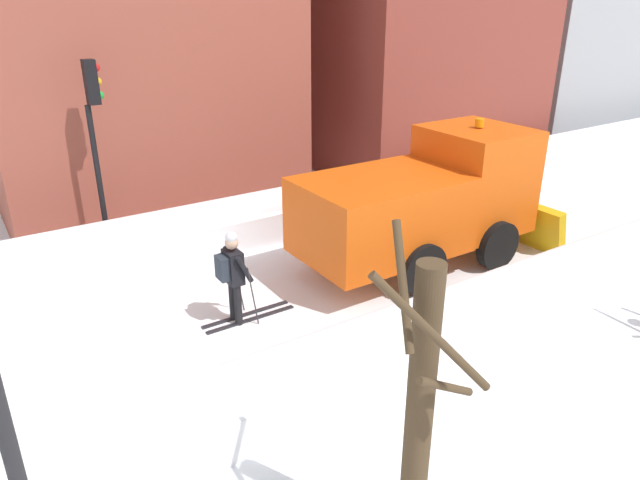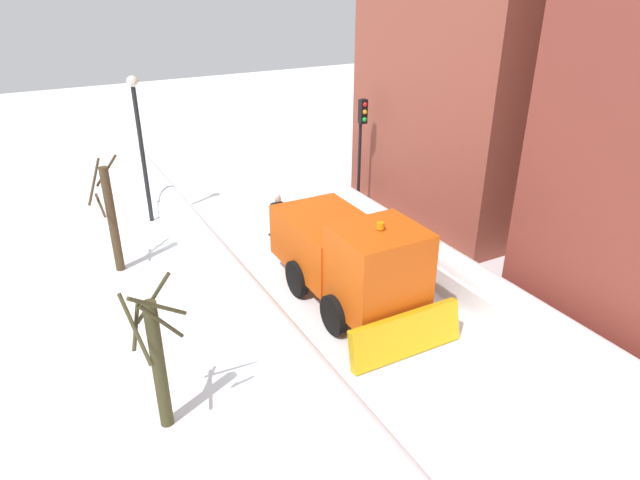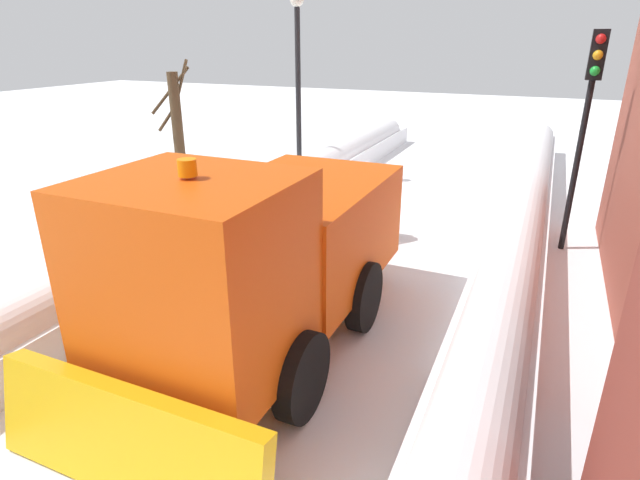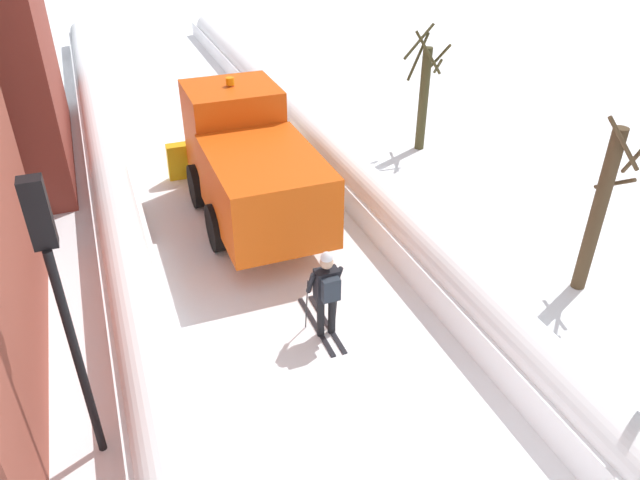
{
  "view_description": "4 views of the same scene",
  "coord_description": "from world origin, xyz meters",
  "px_view_note": "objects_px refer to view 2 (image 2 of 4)",
  "views": [
    {
      "loc": [
        9.01,
        -0.05,
        5.67
      ],
      "look_at": [
        0.51,
        5.49,
        1.36
      ],
      "focal_mm": 32.74,
      "sensor_mm": 36.0,
      "label": 1
    },
    {
      "loc": [
        7.59,
        20.51,
        8.86
      ],
      "look_at": [
        -0.07,
        6.33,
        1.03
      ],
      "focal_mm": 31.65,
      "sensor_mm": 36.0,
      "label": 2
    },
    {
      "loc": [
        -3.22,
        14.13,
        4.27
      ],
      "look_at": [
        0.14,
        6.56,
        0.99
      ],
      "focal_mm": 28.72,
      "sensor_mm": 36.0,
      "label": 3
    },
    {
      "loc": [
        -2.98,
        -4.24,
        7.44
      ],
      "look_at": [
        0.61,
        5.08,
        1.23
      ],
      "focal_mm": 33.91,
      "sensor_mm": 36.0,
      "label": 4
    }
  ],
  "objects_px": {
    "plow_truck": "(350,258)",
    "street_lamp": "(140,133)",
    "skier": "(278,215)",
    "bare_tree_mid": "(157,359)",
    "bare_tree_near": "(111,218)",
    "traffic_light_pole": "(362,134)"
  },
  "relations": [
    {
      "from": "plow_truck",
      "to": "street_lamp",
      "type": "height_order",
      "value": "street_lamp"
    },
    {
      "from": "skier",
      "to": "plow_truck",
      "type": "bearing_deg",
      "value": 91.02
    },
    {
      "from": "plow_truck",
      "to": "bare_tree_mid",
      "type": "height_order",
      "value": "bare_tree_mid"
    },
    {
      "from": "bare_tree_near",
      "to": "bare_tree_mid",
      "type": "relative_size",
      "value": 1.05
    },
    {
      "from": "traffic_light_pole",
      "to": "skier",
      "type": "bearing_deg",
      "value": 15.28
    },
    {
      "from": "skier",
      "to": "street_lamp",
      "type": "xyz_separation_m",
      "value": [
        3.6,
        -3.95,
        2.44
      ]
    },
    {
      "from": "skier",
      "to": "traffic_light_pole",
      "type": "distance_m",
      "value": 4.73
    },
    {
      "from": "skier",
      "to": "bare_tree_mid",
      "type": "xyz_separation_m",
      "value": [
        5.88,
        7.08,
        0.73
      ]
    },
    {
      "from": "skier",
      "to": "bare_tree_mid",
      "type": "bearing_deg",
      "value": 50.26
    },
    {
      "from": "bare_tree_mid",
      "to": "street_lamp",
      "type": "bearing_deg",
      "value": -101.71
    },
    {
      "from": "street_lamp",
      "to": "bare_tree_mid",
      "type": "xyz_separation_m",
      "value": [
        2.29,
        11.03,
        -1.72
      ]
    },
    {
      "from": "traffic_light_pole",
      "to": "bare_tree_near",
      "type": "height_order",
      "value": "traffic_light_pole"
    },
    {
      "from": "plow_truck",
      "to": "bare_tree_mid",
      "type": "xyz_separation_m",
      "value": [
        5.97,
        2.32,
        0.25
      ]
    },
    {
      "from": "street_lamp",
      "to": "bare_tree_mid",
      "type": "height_order",
      "value": "street_lamp"
    },
    {
      "from": "street_lamp",
      "to": "bare_tree_near",
      "type": "relative_size",
      "value": 1.44
    },
    {
      "from": "traffic_light_pole",
      "to": "street_lamp",
      "type": "height_order",
      "value": "street_lamp"
    },
    {
      "from": "skier",
      "to": "bare_tree_near",
      "type": "xyz_separation_m",
      "value": [
        5.44,
        -0.5,
        0.83
      ]
    },
    {
      "from": "skier",
      "to": "traffic_light_pole",
      "type": "xyz_separation_m",
      "value": [
        -4.09,
        -1.12,
        2.1
      ]
    },
    {
      "from": "plow_truck",
      "to": "bare_tree_near",
      "type": "distance_m",
      "value": 7.63
    },
    {
      "from": "plow_truck",
      "to": "skier",
      "type": "height_order",
      "value": "plow_truck"
    },
    {
      "from": "street_lamp",
      "to": "bare_tree_near",
      "type": "distance_m",
      "value": 4.23
    },
    {
      "from": "street_lamp",
      "to": "bare_tree_mid",
      "type": "relative_size",
      "value": 1.52
    }
  ]
}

